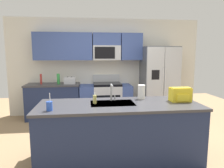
% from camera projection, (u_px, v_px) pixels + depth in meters
% --- Properties ---
extents(ground_plane, '(9.00, 9.00, 0.00)m').
position_uv_depth(ground_plane, '(116.00, 145.00, 3.78)').
color(ground_plane, '#997A56').
rests_on(ground_plane, ground).
extents(kitchen_wall_unit, '(5.20, 0.43, 2.60)m').
position_uv_depth(kitchen_wall_unit, '(101.00, 61.00, 5.59)').
color(kitchen_wall_unit, silver).
rests_on(kitchen_wall_unit, ground).
extents(back_counter, '(1.35, 0.63, 0.90)m').
position_uv_depth(back_counter, '(54.00, 101.00, 5.32)').
color(back_counter, '#1E2A4D').
rests_on(back_counter, ground).
extents(range_oven, '(1.36, 0.61, 1.10)m').
position_uv_depth(range_oven, '(106.00, 100.00, 5.48)').
color(range_oven, '#B7BABF').
rests_on(range_oven, ground).
extents(refrigerator, '(0.90, 0.76, 1.85)m').
position_uv_depth(refrigerator, '(159.00, 82.00, 5.51)').
color(refrigerator, '#4C4F54').
rests_on(refrigerator, ground).
extents(island_counter, '(2.51, 0.95, 0.90)m').
position_uv_depth(island_counter, '(119.00, 131.00, 3.25)').
color(island_counter, '#1E2A4D').
rests_on(island_counter, ground).
extents(toaster, '(0.28, 0.16, 0.18)m').
position_uv_depth(toaster, '(70.00, 80.00, 5.24)').
color(toaster, '#B7BABF').
rests_on(toaster, back_counter).
extents(pepper_mill, '(0.05, 0.05, 0.26)m').
position_uv_depth(pepper_mill, '(41.00, 79.00, 5.20)').
color(pepper_mill, '#B2332D').
rests_on(pepper_mill, back_counter).
extents(bottle_green, '(0.07, 0.07, 0.26)m').
position_uv_depth(bottle_green, '(58.00, 79.00, 5.23)').
color(bottle_green, green).
rests_on(bottle_green, back_counter).
extents(sink_faucet, '(0.08, 0.21, 0.28)m').
position_uv_depth(sink_faucet, '(112.00, 91.00, 3.33)').
color(sink_faucet, '#B7BABF').
rests_on(sink_faucet, island_counter).
extents(drink_cup_blue, '(0.08, 0.08, 0.25)m').
position_uv_depth(drink_cup_blue, '(49.00, 106.00, 2.78)').
color(drink_cup_blue, blue).
rests_on(drink_cup_blue, island_counter).
extents(soap_dispenser, '(0.06, 0.06, 0.17)m').
position_uv_depth(soap_dispenser, '(95.00, 99.00, 3.18)').
color(soap_dispenser, '#D8CC66').
rests_on(soap_dispenser, island_counter).
extents(paper_towel_roll, '(0.12, 0.12, 0.24)m').
position_uv_depth(paper_towel_roll, '(141.00, 92.00, 3.51)').
color(paper_towel_roll, white).
rests_on(paper_towel_roll, island_counter).
extents(backpack, '(0.32, 0.22, 0.23)m').
position_uv_depth(backpack, '(180.00, 94.00, 3.32)').
color(backpack, yellow).
rests_on(backpack, island_counter).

